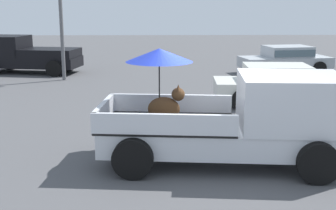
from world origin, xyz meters
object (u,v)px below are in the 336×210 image
at_px(pickup_truck_main, 242,118).
at_px(parked_sedan_far, 286,58).
at_px(pickup_truck_red, 26,55).
at_px(motel_sign, 60,2).
at_px(parked_sedan_near, 278,82).

relative_size(pickup_truck_main, parked_sedan_far, 1.15).
bearing_deg(pickup_truck_red, parked_sedan_far, -172.45).
xyz_separation_m(parked_sedan_far, motel_sign, (-10.41, -1.73, 2.66)).
bearing_deg(parked_sedan_far, parked_sedan_near, 62.13).
height_order(pickup_truck_red, parked_sedan_far, pickup_truck_red).
distance_m(pickup_truck_main, parked_sedan_near, 6.09).
distance_m(pickup_truck_red, motel_sign, 4.07).
relative_size(parked_sedan_far, motel_sign, 0.94).
height_order(pickup_truck_main, motel_sign, motel_sign).
distance_m(pickup_truck_main, parked_sedan_far, 13.20).
bearing_deg(pickup_truck_main, pickup_truck_red, 127.69).
bearing_deg(pickup_truck_red, parked_sedan_near, 155.10).
xyz_separation_m(pickup_truck_red, parked_sedan_far, (12.69, -0.50, -0.13)).
height_order(pickup_truck_red, motel_sign, motel_sign).
relative_size(pickup_truck_main, motel_sign, 1.08).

